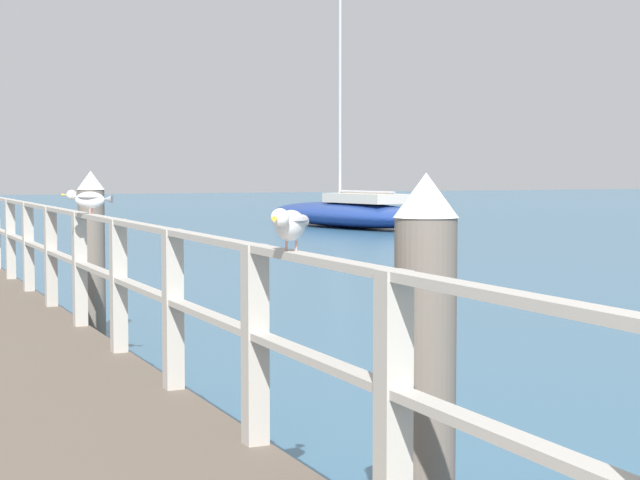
{
  "coord_description": "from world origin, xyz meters",
  "views": [
    {
      "loc": [
        -0.6,
        0.29,
        1.87
      ],
      "look_at": [
        3.35,
        9.05,
        1.22
      ],
      "focal_mm": 58.49,
      "sensor_mm": 36.0,
      "label": 1
    }
  ],
  "objects_px": {
    "dock_piling_far": "(92,257)",
    "boat_2": "(348,213)",
    "seagull_background": "(89,199)",
    "seagull_foreground": "(290,224)",
    "dock_piling_near": "(425,377)"
  },
  "relations": [
    {
      "from": "dock_piling_near",
      "to": "dock_piling_far",
      "type": "height_order",
      "value": "same"
    },
    {
      "from": "dock_piling_far",
      "to": "boat_2",
      "type": "xyz_separation_m",
      "value": [
        12.42,
        19.35,
        -0.47
      ]
    },
    {
      "from": "seagull_foreground",
      "to": "boat_2",
      "type": "relative_size",
      "value": 0.04
    },
    {
      "from": "seagull_background",
      "to": "seagull_foreground",
      "type": "bearing_deg",
      "value": -144.78
    },
    {
      "from": "dock_piling_far",
      "to": "seagull_foreground",
      "type": "xyz_separation_m",
      "value": [
        -0.39,
        -6.43,
        0.67
      ]
    },
    {
      "from": "dock_piling_far",
      "to": "seagull_foreground",
      "type": "relative_size",
      "value": 4.67
    },
    {
      "from": "dock_piling_near",
      "to": "dock_piling_far",
      "type": "relative_size",
      "value": 1.0
    },
    {
      "from": "dock_piling_near",
      "to": "boat_2",
      "type": "xyz_separation_m",
      "value": [
        12.42,
        26.42,
        -0.47
      ]
    },
    {
      "from": "dock_piling_far",
      "to": "boat_2",
      "type": "distance_m",
      "value": 23.0
    },
    {
      "from": "seagull_foreground",
      "to": "seagull_background",
      "type": "xyz_separation_m",
      "value": [
        -0.0,
        4.67,
        0.0
      ]
    },
    {
      "from": "dock_piling_near",
      "to": "seagull_foreground",
      "type": "bearing_deg",
      "value": 120.86
    },
    {
      "from": "dock_piling_near",
      "to": "dock_piling_far",
      "type": "xyz_separation_m",
      "value": [
        0.0,
        7.07,
        0.0
      ]
    },
    {
      "from": "dock_piling_far",
      "to": "seagull_background",
      "type": "xyz_separation_m",
      "value": [
        -0.39,
        -1.76,
        0.67
      ]
    },
    {
      "from": "seagull_foreground",
      "to": "seagull_background",
      "type": "relative_size",
      "value": 0.96
    },
    {
      "from": "dock_piling_near",
      "to": "dock_piling_far",
      "type": "bearing_deg",
      "value": 90.0
    }
  ]
}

